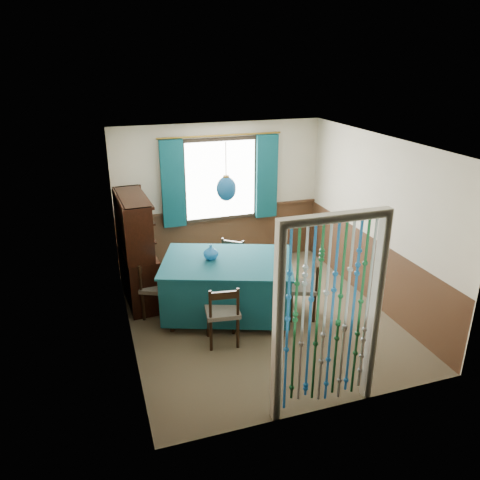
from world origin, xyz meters
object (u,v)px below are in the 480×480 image
object	(u,v)px
chair_left	(155,287)
pendant_lamp	(226,189)
chair_near	(223,312)
vase_sideboard	(138,239)
sideboard	(138,264)
bowl_shelf	(140,233)
dining_table	(227,284)
chair_right	(304,287)
vase_table	(211,253)
chair_far	(230,266)

from	to	relation	value
chair_left	pendant_lamp	bearing A→B (deg)	97.42
chair_near	vase_sideboard	world-z (taller)	vase_sideboard
sideboard	pendant_lamp	xyz separation A→B (m)	(1.14, -0.90, 1.32)
bowl_shelf	chair_left	bearing A→B (deg)	-72.88
dining_table	chair_right	bearing A→B (deg)	0.76
sideboard	vase_table	bearing A→B (deg)	-42.75
dining_table	pendant_lamp	world-z (taller)	pendant_lamp
pendant_lamp	vase_sideboard	bearing A→B (deg)	134.64
chair_right	chair_left	bearing A→B (deg)	89.97
chair_far	sideboard	xyz separation A→B (m)	(-1.38, 0.24, 0.13)
chair_near	chair_left	xyz separation A→B (m)	(-0.72, 1.00, -0.01)
chair_left	sideboard	xyz separation A→B (m)	(-0.16, 0.57, 0.13)
chair_left	chair_right	bearing A→B (deg)	97.05
chair_far	pendant_lamp	size ratio (longest dim) A/B	1.10
chair_right	bowl_shelf	size ratio (longest dim) A/B	3.83
dining_table	chair_left	xyz separation A→B (m)	(-0.98, 0.33, -0.04)
vase_table	bowl_shelf	distance (m)	1.06
dining_table	chair_far	xyz separation A→B (m)	(0.24, 0.66, -0.04)
pendant_lamp	vase_table	bearing A→B (deg)	149.54
chair_right	vase_sideboard	size ratio (longest dim) A/B	5.15
chair_right	vase_table	size ratio (longest dim) A/B	4.32
chair_far	bowl_shelf	size ratio (longest dim) A/B	3.77
dining_table	chair_left	bearing A→B (deg)	-178.53
vase_table	vase_sideboard	distance (m)	1.32
vase_table	chair_left	bearing A→B (deg)	164.83
dining_table	bowl_shelf	bearing A→B (deg)	168.42
chair_near	sideboard	bearing A→B (deg)	126.97
dining_table	vase_table	xyz separation A→B (m)	(-0.20, 0.12, 0.47)
pendant_lamp	vase_sideboard	xyz separation A→B (m)	(-1.08, 1.10, -0.99)
chair_far	vase_sideboard	size ratio (longest dim) A/B	5.07
chair_far	chair_left	distance (m)	1.27
chair_left	chair_right	distance (m)	2.13
vase_sideboard	dining_table	bearing A→B (deg)	-45.36
chair_left	chair_right	size ratio (longest dim) A/B	0.98
dining_table	sideboard	bearing A→B (deg)	161.86
chair_near	vase_sideboard	distance (m)	2.00
chair_left	pendant_lamp	world-z (taller)	pendant_lamp
vase_table	chair_near	bearing A→B (deg)	-94.62
sideboard	vase_table	xyz separation A→B (m)	(0.95, -0.78, 0.39)
chair_near	pendant_lamp	xyz separation A→B (m)	(0.26, 0.67, 1.44)
chair_left	dining_table	bearing A→B (deg)	97.42
sideboard	vase_sideboard	world-z (taller)	sideboard
bowl_shelf	vase_sideboard	distance (m)	0.50
chair_near	dining_table	bearing A→B (deg)	76.17
chair_left	pendant_lamp	distance (m)	1.78
pendant_lamp	chair_left	bearing A→B (deg)	161.47
chair_far	chair_left	xyz separation A→B (m)	(-1.22, -0.33, -0.00)
vase_table	pendant_lamp	bearing A→B (deg)	-30.46
vase_sideboard	sideboard	bearing A→B (deg)	-106.69
sideboard	vase_table	distance (m)	1.29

